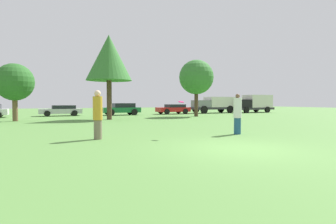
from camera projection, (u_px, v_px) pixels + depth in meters
The scene contains 12 objects.
ground_plane at pixel (238, 149), 8.79m from camera, with size 120.00×120.00×0.00m, color #54843D.
person_thrower at pixel (98, 114), 10.94m from camera, with size 0.38×0.38×1.98m.
person_catcher at pixel (237, 114), 12.65m from camera, with size 0.37×0.37×1.88m.
frisbee at pixel (181, 102), 11.43m from camera, with size 0.24×0.24×0.09m.
tree_0 at pixel (14, 82), 20.96m from camera, with size 2.87×2.87×4.47m.
tree_1 at pixel (109, 58), 22.83m from camera, with size 3.83×3.83×7.14m.
tree_2 at pixel (196, 77), 27.70m from camera, with size 3.52×3.52×5.78m.
parked_car_silver at pixel (61, 110), 28.95m from camera, with size 4.35×2.07×1.13m.
parked_car_green at pixel (122, 109), 30.71m from camera, with size 4.30×2.03×1.35m.
parked_car_red at pixel (173, 109), 33.40m from camera, with size 4.08×2.11×1.19m.
delivery_truck_grey at pixel (215, 104), 36.49m from camera, with size 6.67×2.49×2.15m.
delivery_truck_black at pixel (254, 103), 38.16m from camera, with size 6.14×2.66×2.46m.
Camera 1 is at (-5.51, -7.15, 1.52)m, focal length 29.05 mm.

